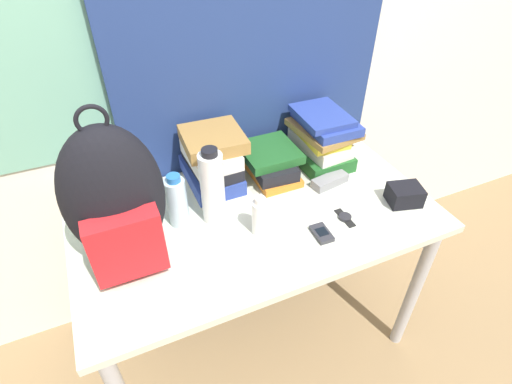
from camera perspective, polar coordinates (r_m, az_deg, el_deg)
The scene contains 14 objects.
wall_back at distance 1.57m, azimuth -7.16°, elevation 20.64°, with size 6.00×0.06×2.50m.
curtain_blue at distance 1.57m, azimuth -0.34°, elevation 20.96°, with size 1.10×0.04×2.50m.
desk at distance 1.51m, azimuth 0.00°, elevation -5.76°, with size 1.29×0.71×0.76m.
backpack at distance 1.22m, azimuth -19.46°, elevation -1.31°, with size 0.29×0.24×0.53m.
book_stack_left at distance 1.51m, azimuth -6.24°, elevation 4.13°, with size 0.23×0.29×0.24m.
book_stack_center at distance 1.61m, azimuth 1.99°, elevation 4.36°, with size 0.22×0.28×0.11m.
book_stack_right at distance 1.68m, azimuth 9.30°, elevation 7.68°, with size 0.23×0.29×0.23m.
water_bottle at distance 1.38m, azimuth -11.21°, elevation -1.33°, with size 0.07×0.07×0.20m.
sports_bottle at distance 1.35m, azimuth -6.23°, elevation 0.66°, with size 0.08×0.08×0.29m.
sunscreen_bottle at distance 1.33m, azimuth 0.57°, elevation -3.54°, with size 0.05×0.05×0.15m.
cell_phone at distance 1.38m, azimuth 9.36°, elevation -5.85°, with size 0.06×0.09×0.02m.
sunglasses_case at distance 1.60m, azimuth 10.50°, elevation 1.60°, with size 0.16×0.08×0.04m.
camera_pouch at distance 1.58m, azimuth 20.47°, elevation -0.37°, with size 0.14×0.12×0.07m.
wristwatch at distance 1.46m, azimuth 12.59°, elevation -3.56°, with size 0.05×0.10×0.01m.
Camera 1 is at (-0.44, -0.63, 1.73)m, focal length 28.00 mm.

